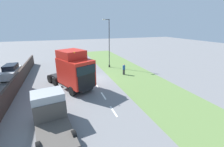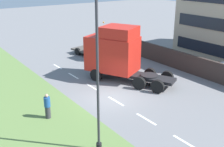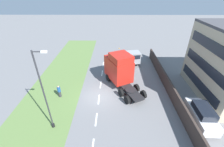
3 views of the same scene
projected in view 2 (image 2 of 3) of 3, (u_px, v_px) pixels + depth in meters
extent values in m
plane|color=slate|center=(110.00, 98.00, 20.58)|extent=(120.00, 120.00, 0.00)
cube|color=#607F42|center=(31.00, 122.00, 17.30)|extent=(7.00, 44.00, 0.01)
cube|color=white|center=(186.00, 143.00, 15.15)|extent=(0.16, 1.80, 0.00)
cube|color=white|center=(146.00, 119.00, 17.60)|extent=(0.16, 1.80, 0.00)
cube|color=white|center=(116.00, 101.00, 20.05)|extent=(0.16, 1.80, 0.00)
cube|color=white|center=(92.00, 87.00, 22.50)|extent=(0.16, 1.80, 0.00)
cube|color=white|center=(73.00, 76.00, 24.94)|extent=(0.16, 1.80, 0.00)
cube|color=white|center=(58.00, 67.00, 27.39)|extent=(0.16, 1.80, 0.00)
cube|color=#382D28|center=(192.00, 65.00, 25.22)|extent=(0.25, 24.00, 1.74)
cube|color=#1E232D|center=(211.00, 49.00, 27.30)|extent=(0.08, 8.33, 1.15)
cube|color=#1E232D|center=(214.00, 24.00, 26.47)|extent=(0.08, 8.33, 1.15)
cube|color=black|center=(130.00, 74.00, 23.43)|extent=(4.55, 7.37, 0.24)
cube|color=red|center=(112.00, 53.00, 23.65)|extent=(4.10, 4.83, 2.89)
cube|color=black|center=(92.00, 57.00, 24.81)|extent=(1.97, 1.00, 1.62)
cube|color=black|center=(91.00, 43.00, 24.37)|extent=(2.08, 1.06, 0.93)
cube|color=red|center=(119.00, 32.00, 22.73)|extent=(3.35, 3.47, 0.90)
sphere|color=orange|center=(104.00, 22.00, 23.96)|extent=(0.14, 0.14, 0.14)
cylinder|color=black|center=(149.00, 75.00, 22.61)|extent=(1.87, 1.87, 0.12)
cylinder|color=black|center=(96.00, 75.00, 23.69)|extent=(0.74, 1.07, 1.04)
cylinder|color=black|center=(109.00, 67.00, 25.62)|extent=(0.74, 1.07, 1.04)
cylinder|color=black|center=(139.00, 83.00, 21.92)|extent=(0.74, 1.07, 1.04)
cylinder|color=black|center=(150.00, 74.00, 23.86)|extent=(0.74, 1.07, 1.04)
cylinder|color=black|center=(157.00, 87.00, 21.25)|extent=(0.74, 1.07, 1.04)
cylinder|color=black|center=(167.00, 77.00, 23.18)|extent=(0.74, 1.07, 1.04)
cube|color=#999EA3|center=(104.00, 45.00, 29.41)|extent=(2.52, 2.15, 1.90)
cube|color=black|center=(110.00, 43.00, 28.66)|extent=(1.97, 0.36, 0.69)
cube|color=#4C4742|center=(88.00, 50.00, 31.48)|extent=(2.78, 3.68, 0.18)
cube|color=#4C4742|center=(97.00, 46.00, 30.14)|extent=(2.24, 0.47, 1.33)
cylinder|color=black|center=(111.00, 53.00, 30.49)|extent=(0.37, 0.83, 0.80)
cylinder|color=black|center=(96.00, 57.00, 29.09)|extent=(0.37, 0.83, 0.80)
cylinder|color=black|center=(92.00, 48.00, 32.55)|extent=(0.37, 0.83, 0.80)
cylinder|color=black|center=(78.00, 51.00, 31.16)|extent=(0.37, 0.83, 0.80)
cylinder|color=black|center=(223.00, 76.00, 23.95)|extent=(0.22, 0.65, 0.64)
cylinder|color=black|center=(99.00, 146.00, 14.50)|extent=(0.28, 0.28, 0.40)
cylinder|color=#2D2D33|center=(98.00, 76.00, 13.18)|extent=(0.13, 0.13, 8.15)
cylinder|color=#333338|center=(48.00, 112.00, 17.61)|extent=(0.34, 0.34, 0.80)
cylinder|color=#1E4C8C|center=(47.00, 102.00, 17.36)|extent=(0.39, 0.39, 0.63)
sphere|color=tan|center=(46.00, 96.00, 17.22)|extent=(0.22, 0.22, 0.22)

